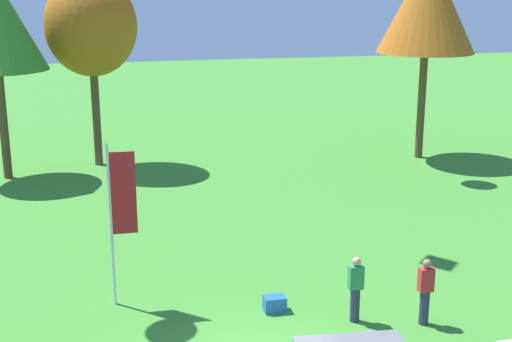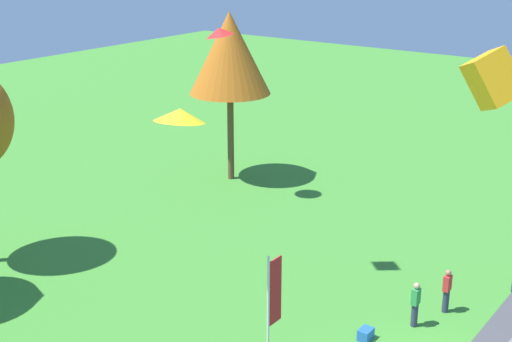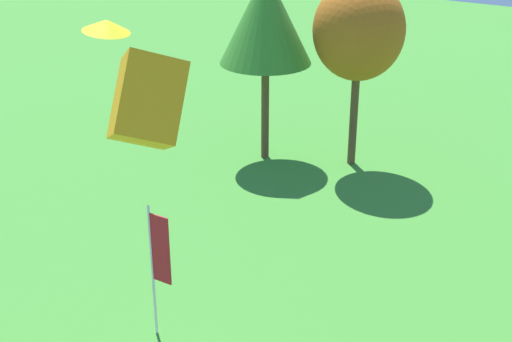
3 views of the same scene
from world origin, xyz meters
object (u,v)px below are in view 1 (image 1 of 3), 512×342
Objects in this scene: person_beside_suv at (356,289)px; person_on_lawn at (425,291)px; flag_banner at (119,204)px; cooler_box at (275,304)px; tree_left_of_center at (91,26)px; tree_far_right at (428,4)px.

person_beside_suv and person_on_lawn have the same top height.
person_beside_suv is 0.40× the size of flag_banner.
person_beside_suv is at bearing -28.13° from cooler_box.
tree_far_right reaches higher than tree_left_of_center.
person_on_lawn is 19.96m from tree_left_of_center.
tree_left_of_center is 15.03m from tree_far_right.
tree_far_right is 19.81m from flag_banner.
person_beside_suv is 6.30m from flag_banner.
tree_far_right is (7.15, 15.73, 6.26)m from person_on_lawn.
person_on_lawn is 0.40× the size of flag_banner.
flag_banner reaches higher than person_beside_suv.
flag_banner reaches higher than cooler_box.
tree_left_of_center reaches higher than person_beside_suv.
flag_banner is at bearing 158.83° from person_on_lawn.
tree_far_right is 16.79× the size of cooler_box.
person_beside_suv is at bearing 162.62° from person_on_lawn.
flag_banner is (-7.19, 2.78, 1.86)m from person_on_lawn.
cooler_box is (4.30, -16.14, -6.01)m from tree_left_of_center.
cooler_box is (3.76, -1.31, -2.53)m from flag_banner.
cooler_box is at bearing -126.60° from tree_far_right.
person_on_lawn is 3.80m from cooler_box.
person_on_lawn is at bearing -66.30° from tree_left_of_center.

